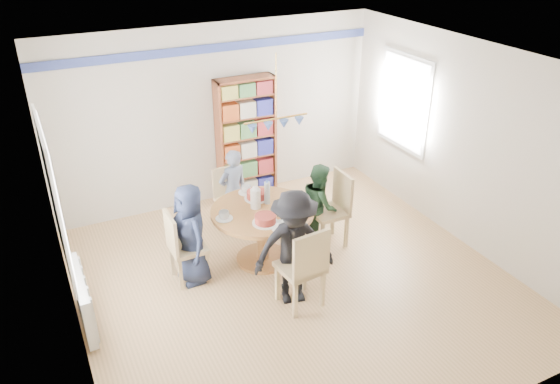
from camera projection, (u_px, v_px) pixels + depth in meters
ground at (294, 281)px, 6.74m from camera, size 5.00×5.00×0.00m
room_shell at (243, 136)px, 6.56m from camera, size 5.00×5.00×5.00m
radiator at (83, 299)px, 5.87m from camera, size 0.12×1.00×0.60m
dining_table at (263, 223)px, 6.89m from camera, size 1.30×1.30×0.75m
chair_left at (181, 244)px, 6.52m from camera, size 0.42×0.42×0.94m
chair_right at (334, 206)px, 7.27m from camera, size 0.46×0.46×1.02m
chair_far at (229, 195)px, 7.73m from camera, size 0.42×0.42×0.88m
chair_near at (305, 265)px, 6.04m from camera, size 0.51×0.51×1.05m
person_left at (191, 234)px, 6.48m from camera, size 0.48×0.67×1.29m
person_right at (319, 205)px, 7.25m from camera, size 0.61×0.68×1.17m
person_far at (233, 191)px, 7.56m from camera, size 0.49×0.38×1.22m
person_near at (294, 248)px, 6.10m from camera, size 1.01×0.72×1.42m
bookshelf at (246, 140)px, 8.31m from camera, size 0.91×0.27×1.92m
tableware at (259, 204)px, 6.78m from camera, size 1.23×1.23×0.32m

